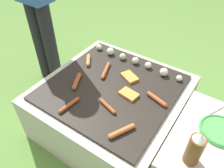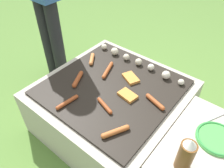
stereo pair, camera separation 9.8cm
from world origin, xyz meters
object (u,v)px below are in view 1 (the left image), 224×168
Objects in this scene: plate_colorful at (220,130)px; condiment_bottle at (195,149)px; sausage_front_center at (77,81)px; fork_utensil at (219,109)px.

condiment_bottle is at bearing -106.75° from plate_colorful.
condiment_bottle is (0.84, -0.13, 0.08)m from sausage_front_center.
fork_utensil is at bearing 18.58° from sausage_front_center.
sausage_front_center is 0.93m from fork_utensil.
plate_colorful is at bearing 73.25° from condiment_bottle.
sausage_front_center is at bearing -161.42° from fork_utensil.
fork_utensil is (0.88, 0.29, -0.01)m from sausage_front_center.
sausage_front_center is 0.74× the size of condiment_bottle.
fork_utensil is at bearing 85.58° from condiment_bottle.
fork_utensil is at bearing 105.60° from plate_colorful.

